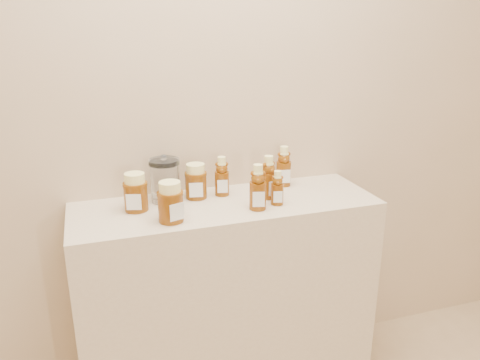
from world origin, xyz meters
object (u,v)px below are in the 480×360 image
object	(u,v)px
bear_bottle_back_left	(222,174)
honey_jar_left	(136,192)
glass_canister	(165,179)
display_table	(228,302)
bear_bottle_front_left	(258,184)

from	to	relation	value
bear_bottle_back_left	honey_jar_left	xyz separation A→B (m)	(-0.35, -0.06, -0.02)
honey_jar_left	glass_canister	distance (m)	0.14
honey_jar_left	display_table	bearing A→B (deg)	10.63
bear_bottle_back_left	bear_bottle_front_left	size ratio (longest dim) A/B	0.92
bear_bottle_front_left	glass_canister	distance (m)	0.37
bear_bottle_front_left	glass_canister	bearing A→B (deg)	162.60
bear_bottle_back_left	glass_canister	size ratio (longest dim) A/B	0.99
glass_canister	bear_bottle_back_left	bearing A→B (deg)	-1.16
bear_bottle_back_left	glass_canister	distance (m)	0.23
bear_bottle_back_left	glass_canister	xyz separation A→B (m)	(-0.23, 0.00, 0.00)
bear_bottle_front_left	bear_bottle_back_left	bearing A→B (deg)	128.40
display_table	glass_canister	world-z (taller)	glass_canister
bear_bottle_back_left	honey_jar_left	size ratio (longest dim) A/B	1.26
bear_bottle_front_left	honey_jar_left	distance (m)	0.46
display_table	bear_bottle_back_left	size ratio (longest dim) A/B	6.54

